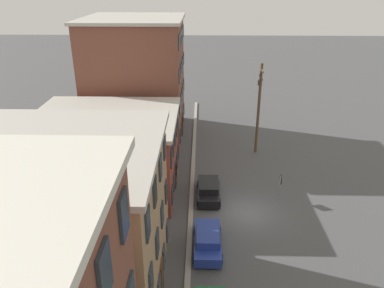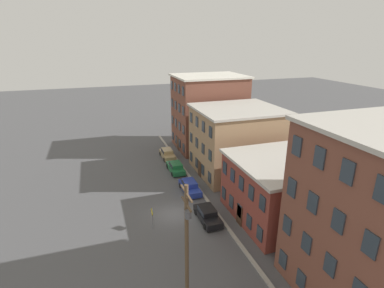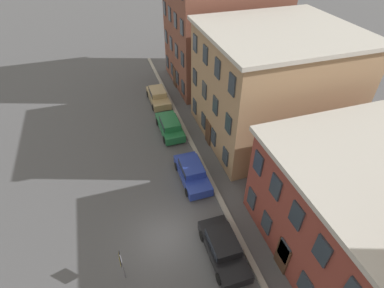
{
  "view_description": "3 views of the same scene",
  "coord_description": "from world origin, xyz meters",
  "views": [
    {
      "loc": [
        -24.99,
        3.79,
        16.95
      ],
      "look_at": [
        1.92,
        4.46,
        4.99
      ],
      "focal_mm": 35.0,
      "sensor_mm": 36.0,
      "label": 1
    },
    {
      "loc": [
        27.84,
        -7.16,
        18.35
      ],
      "look_at": [
        -1.64,
        2.59,
        7.44
      ],
      "focal_mm": 28.0,
      "sensor_mm": 36.0,
      "label": 2
    },
    {
      "loc": [
        11.11,
        -1.73,
        16.7
      ],
      "look_at": [
        -1.49,
        2.27,
        6.03
      ],
      "focal_mm": 28.0,
      "sensor_mm": 36.0,
      "label": 3
    }
  ],
  "objects": [
    {
      "name": "ground_plane",
      "position": [
        0.0,
        0.0,
        0.0
      ],
      "size": [
        200.0,
        200.0,
        0.0
      ],
      "primitive_type": "plane",
      "color": "#4C4C4F"
    },
    {
      "name": "kerb_strip",
      "position": [
        0.0,
        4.5,
        0.08
      ],
      "size": [
        56.0,
        0.36,
        0.16
      ],
      "primitive_type": "cube",
      "color": "#9E998E",
      "rests_on": "ground_plane"
    },
    {
      "name": "apartment_corner",
      "position": [
        -19.6,
        11.56,
        6.35
      ],
      "size": [
        9.57,
        11.65,
        12.67
      ],
      "color": "brown",
      "rests_on": "ground_plane"
    },
    {
      "name": "apartment_midblock",
      "position": [
        -8.4,
        11.49,
        4.74
      ],
      "size": [
        10.66,
        11.5,
        9.46
      ],
      "color": "#9E7A56",
      "rests_on": "ground_plane"
    },
    {
      "name": "apartment_far",
      "position": [
        3.89,
        11.8,
        3.33
      ],
      "size": [
        10.52,
        12.12,
        6.63
      ],
      "color": "brown",
      "rests_on": "ground_plane"
    },
    {
      "name": "car_tan",
      "position": [
        -16.64,
        3.3,
        0.75
      ],
      "size": [
        4.4,
        1.92,
        1.43
      ],
      "color": "tan",
      "rests_on": "ground_plane"
    },
    {
      "name": "car_green",
      "position": [
        -10.9,
        3.14,
        0.75
      ],
      "size": [
        4.4,
        1.92,
        1.43
      ],
      "color": "#1E6638",
      "rests_on": "ground_plane"
    },
    {
      "name": "car_blue",
      "position": [
        -4.49,
        3.24,
        0.75
      ],
      "size": [
        4.4,
        1.92,
        1.43
      ],
      "color": "#233899",
      "rests_on": "ground_plane"
    },
    {
      "name": "car_black",
      "position": [
        2.17,
        3.07,
        0.75
      ],
      "size": [
        4.4,
        1.92,
        1.43
      ],
      "color": "black",
      "rests_on": "ground_plane"
    },
    {
      "name": "caution_sign",
      "position": [
        1.81,
        -2.79,
        1.63
      ],
      "size": [
        1.01,
        0.08,
        2.45
      ],
      "color": "slate",
      "rests_on": "ground_plane"
    }
  ]
}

